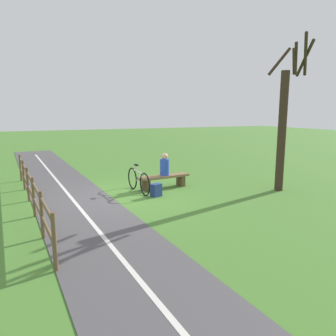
# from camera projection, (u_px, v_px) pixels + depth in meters

# --- Properties ---
(ground_plane) EXTENTS (80.00, 80.00, 0.00)m
(ground_plane) POSITION_uv_depth(u_px,v_px,m) (122.00, 197.00, 10.15)
(ground_plane) COLOR #477A2D
(paved_path) EXTENTS (4.38, 36.07, 0.02)m
(paved_path) POSITION_uv_depth(u_px,v_px,m) (117.00, 254.00, 6.05)
(paved_path) COLOR #4C494C
(paved_path) RESTS_ON ground_plane
(path_centre_line) EXTENTS (1.96, 31.95, 0.00)m
(path_centre_line) POSITION_uv_depth(u_px,v_px,m) (117.00, 253.00, 6.05)
(path_centre_line) COLOR silver
(path_centre_line) RESTS_ON paved_path
(bench) EXTENTS (1.94, 0.63, 0.46)m
(bench) POSITION_uv_depth(u_px,v_px,m) (164.00, 179.00, 11.26)
(bench) COLOR brown
(bench) RESTS_ON ground_plane
(person_seated) EXTENTS (0.36, 0.36, 0.79)m
(person_seated) POSITION_uv_depth(u_px,v_px,m) (165.00, 165.00, 11.18)
(person_seated) COLOR #2847B7
(person_seated) RESTS_ON bench
(bicycle) EXTENTS (0.17, 1.83, 0.94)m
(bicycle) POSITION_uv_depth(u_px,v_px,m) (138.00, 181.00, 10.65)
(bicycle) COLOR black
(bicycle) RESTS_ON ground_plane
(backpack) EXTENTS (0.39, 0.36, 0.41)m
(backpack) POSITION_uv_depth(u_px,v_px,m) (156.00, 190.00, 10.17)
(backpack) COLOR navy
(backpack) RESTS_ON ground_plane
(fence_roadside) EXTENTS (0.66, 8.20, 1.04)m
(fence_roadside) POSITION_uv_depth(u_px,v_px,m) (31.00, 187.00, 8.83)
(fence_roadside) COLOR brown
(fence_roadside) RESTS_ON ground_plane
(tree_mid_field) EXTENTS (1.21, 1.33, 5.04)m
(tree_mid_field) POSITION_uv_depth(u_px,v_px,m) (284.00, 121.00, 10.59)
(tree_mid_field) COLOR #38281E
(tree_mid_field) RESTS_ON ground_plane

